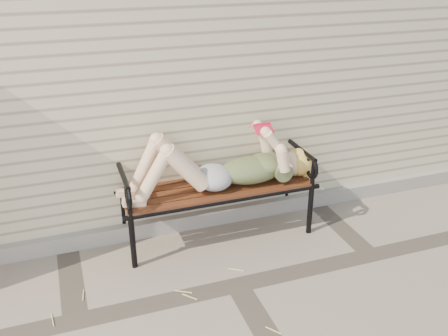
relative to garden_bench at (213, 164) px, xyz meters
name	(u,v)px	position (x,y,z in m)	size (l,w,h in m)	color
ground	(237,285)	(-0.09, -0.88, -0.68)	(80.00, 80.00, 0.00)	gray
house_wall	(149,33)	(-0.09, 2.12, 0.82)	(8.00, 4.00, 3.00)	beige
foundation_strip	(202,219)	(-0.09, 0.09, -0.60)	(8.00, 0.10, 0.15)	gray
garden_bench	(213,164)	(0.00, 0.00, 0.00)	(1.86, 0.74, 1.21)	black
reading_woman	(220,166)	(0.02, -0.15, 0.04)	(1.76, 0.40, 0.55)	#092E44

